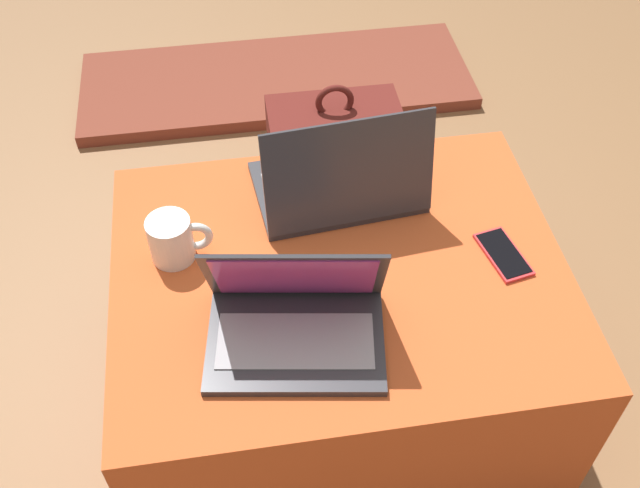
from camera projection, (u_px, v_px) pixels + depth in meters
name	position (u px, v px, depth m)	size (l,w,h in m)	color
ground_plane	(336.00, 391.00, 1.88)	(14.00, 14.00, 0.00)	olive
ottoman	(338.00, 336.00, 1.70)	(0.93, 0.74, 0.48)	maroon
laptop_near	(295.00, 319.00, 1.38)	(0.36, 0.28, 0.22)	#333338
laptop_far	(341.00, 182.00, 1.62)	(0.38, 0.28, 0.25)	#333338
cell_phone	(503.00, 254.00, 1.54)	(0.09, 0.15, 0.01)	red
backpack	(333.00, 183.00, 2.04)	(0.33, 0.22, 0.57)	#5B1E19
coffee_mug	(173.00, 239.00, 1.51)	(0.13, 0.09, 0.10)	white
fireplace_hearth	(276.00, 81.00, 2.73)	(1.40, 0.50, 0.04)	brown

